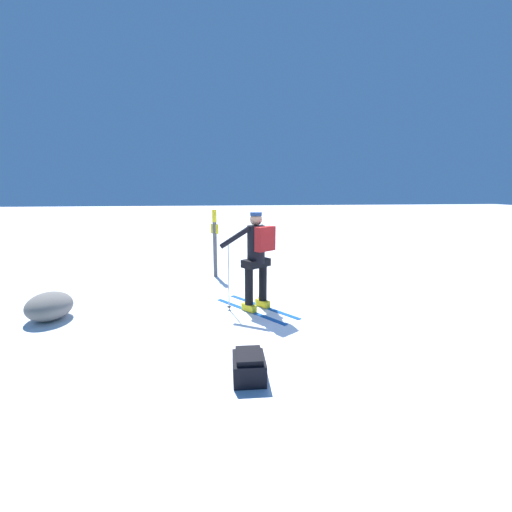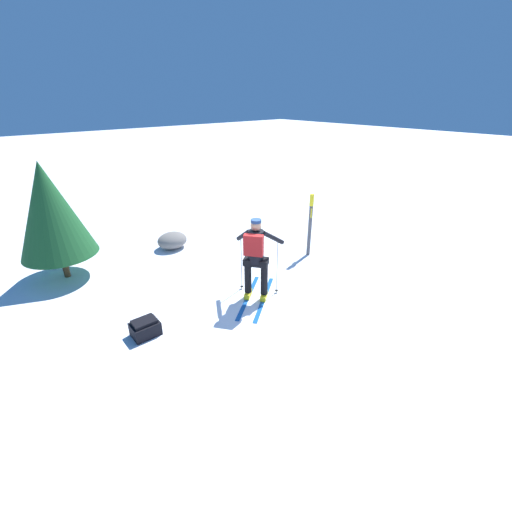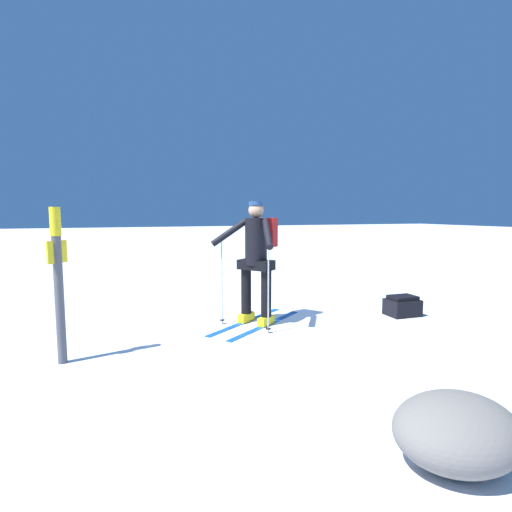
% 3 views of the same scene
% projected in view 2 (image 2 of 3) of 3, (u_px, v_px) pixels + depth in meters
% --- Properties ---
extents(ground_plane, '(80.00, 80.00, 0.00)m').
position_uv_depth(ground_plane, '(266.00, 302.00, 7.23)').
color(ground_plane, white).
extents(skier, '(1.71, 1.42, 1.78)m').
position_uv_depth(skier, '(256.00, 255.00, 6.92)').
color(skier, '#144C9E').
rests_on(skier, ground_plane).
extents(dropped_backpack, '(0.49, 0.39, 0.32)m').
position_uv_depth(dropped_backpack, '(145.00, 328.00, 6.18)').
color(dropped_backpack, black).
rests_on(dropped_backpack, ground_plane).
extents(trail_marker, '(0.18, 0.19, 1.68)m').
position_uv_depth(trail_marker, '(310.00, 220.00, 8.92)').
color(trail_marker, '#4C4C51').
rests_on(trail_marker, ground_plane).
extents(rock_boulder, '(0.84, 0.71, 0.46)m').
position_uv_depth(rock_boulder, '(172.00, 240.00, 9.65)').
color(rock_boulder, slate).
rests_on(rock_boulder, ground_plane).
extents(pine_tree, '(1.64, 1.64, 2.73)m').
position_uv_depth(pine_tree, '(50.00, 210.00, 7.52)').
color(pine_tree, '#4C331E').
rests_on(pine_tree, ground_plane).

